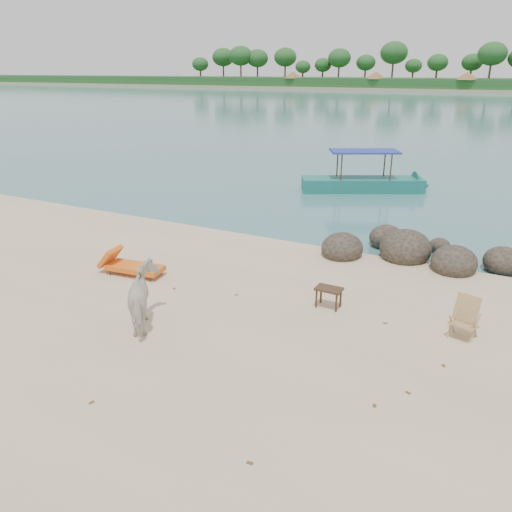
{
  "coord_description": "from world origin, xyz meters",
  "views": [
    {
      "loc": [
        4.97,
        -7.99,
        5.22
      ],
      "look_at": [
        -0.23,
        2.0,
        1.0
      ],
      "focal_mm": 35.0,
      "sensor_mm": 36.0,
      "label": 1
    }
  ],
  "objects_px": {
    "boulders": "(422,254)",
    "lounge_chair": "(135,265)",
    "cow": "(145,299)",
    "side_table": "(328,299)",
    "boat_near": "(364,157)",
    "deck_chair": "(464,320)"
  },
  "relations": [
    {
      "from": "side_table",
      "to": "lounge_chair",
      "type": "relative_size",
      "value": 0.31
    },
    {
      "from": "side_table",
      "to": "deck_chair",
      "type": "bearing_deg",
      "value": 0.26
    },
    {
      "from": "boulders",
      "to": "deck_chair",
      "type": "bearing_deg",
      "value": -69.61
    },
    {
      "from": "deck_chair",
      "to": "boat_near",
      "type": "height_order",
      "value": "boat_near"
    },
    {
      "from": "boulders",
      "to": "boat_near",
      "type": "height_order",
      "value": "boat_near"
    },
    {
      "from": "boulders",
      "to": "lounge_chair",
      "type": "height_order",
      "value": "boulders"
    },
    {
      "from": "boulders",
      "to": "side_table",
      "type": "distance_m",
      "value": 4.38
    },
    {
      "from": "deck_chair",
      "to": "cow",
      "type": "bearing_deg",
      "value": -140.39
    },
    {
      "from": "boulders",
      "to": "cow",
      "type": "height_order",
      "value": "cow"
    },
    {
      "from": "side_table",
      "to": "deck_chair",
      "type": "distance_m",
      "value": 2.93
    },
    {
      "from": "deck_chair",
      "to": "boulders",
      "type": "bearing_deg",
      "value": 126.72
    },
    {
      "from": "boat_near",
      "to": "deck_chair",
      "type": "bearing_deg",
      "value": -92.55
    },
    {
      "from": "lounge_chair",
      "to": "boat_near",
      "type": "xyz_separation_m",
      "value": [
        2.51,
        12.83,
        1.21
      ]
    },
    {
      "from": "cow",
      "to": "side_table",
      "type": "distance_m",
      "value": 4.14
    },
    {
      "from": "cow",
      "to": "lounge_chair",
      "type": "height_order",
      "value": "cow"
    },
    {
      "from": "side_table",
      "to": "lounge_chair",
      "type": "bearing_deg",
      "value": -173.47
    },
    {
      "from": "boat_near",
      "to": "lounge_chair",
      "type": "bearing_deg",
      "value": -128.42
    },
    {
      "from": "boulders",
      "to": "lounge_chair",
      "type": "relative_size",
      "value": 3.34
    },
    {
      "from": "cow",
      "to": "boat_near",
      "type": "xyz_separation_m",
      "value": [
        0.37,
        14.97,
        0.84
      ]
    },
    {
      "from": "lounge_chair",
      "to": "deck_chair",
      "type": "xyz_separation_m",
      "value": [
        8.22,
        0.48,
        0.13
      ]
    },
    {
      "from": "boulders",
      "to": "cow",
      "type": "relative_size",
      "value": 4.15
    },
    {
      "from": "lounge_chair",
      "to": "side_table",
      "type": "bearing_deg",
      "value": -0.83
    }
  ]
}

